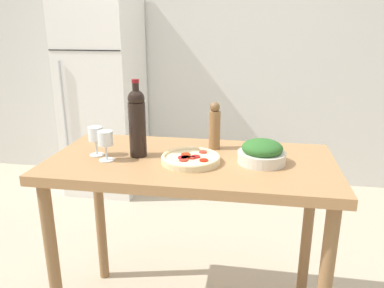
{
  "coord_description": "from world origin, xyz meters",
  "views": [
    {
      "loc": [
        0.27,
        -1.57,
        1.46
      ],
      "look_at": [
        0.0,
        0.03,
        0.95
      ],
      "focal_mm": 35.0,
      "sensor_mm": 36.0,
      "label": 1
    }
  ],
  "objects_px": {
    "salad_bowl": "(262,152)",
    "homemade_pizza": "(191,159)",
    "wine_bottle": "(137,121)",
    "wine_glass_far": "(96,135)",
    "refrigerator": "(104,93)",
    "pepper_mill": "(215,127)",
    "wine_glass_near": "(105,140)"
  },
  "relations": [
    {
      "from": "wine_glass_near",
      "to": "salad_bowl",
      "type": "height_order",
      "value": "wine_glass_near"
    },
    {
      "from": "wine_bottle",
      "to": "wine_glass_near",
      "type": "distance_m",
      "value": 0.16
    },
    {
      "from": "wine_bottle",
      "to": "homemade_pizza",
      "type": "distance_m",
      "value": 0.3
    },
    {
      "from": "wine_glass_far",
      "to": "homemade_pizza",
      "type": "xyz_separation_m",
      "value": [
        0.45,
        -0.02,
        -0.08
      ]
    },
    {
      "from": "homemade_pizza",
      "to": "pepper_mill",
      "type": "bearing_deg",
      "value": 69.56
    },
    {
      "from": "refrigerator",
      "to": "pepper_mill",
      "type": "xyz_separation_m",
      "value": [
        1.16,
        -1.43,
        0.11
      ]
    },
    {
      "from": "wine_bottle",
      "to": "homemade_pizza",
      "type": "height_order",
      "value": "wine_bottle"
    },
    {
      "from": "homemade_pizza",
      "to": "wine_bottle",
      "type": "bearing_deg",
      "value": 168.98
    },
    {
      "from": "pepper_mill",
      "to": "homemade_pizza",
      "type": "relative_size",
      "value": 0.88
    },
    {
      "from": "refrigerator",
      "to": "wine_bottle",
      "type": "xyz_separation_m",
      "value": [
        0.82,
        -1.59,
        0.16
      ]
    },
    {
      "from": "refrigerator",
      "to": "salad_bowl",
      "type": "relative_size",
      "value": 8.51
    },
    {
      "from": "refrigerator",
      "to": "wine_bottle",
      "type": "bearing_deg",
      "value": -62.66
    },
    {
      "from": "pepper_mill",
      "to": "homemade_pizza",
      "type": "height_order",
      "value": "pepper_mill"
    },
    {
      "from": "salad_bowl",
      "to": "homemade_pizza",
      "type": "height_order",
      "value": "salad_bowl"
    },
    {
      "from": "wine_bottle",
      "to": "wine_glass_far",
      "type": "bearing_deg",
      "value": -172.28
    },
    {
      "from": "refrigerator",
      "to": "homemade_pizza",
      "type": "relative_size",
      "value": 6.83
    },
    {
      "from": "wine_bottle",
      "to": "pepper_mill",
      "type": "height_order",
      "value": "wine_bottle"
    },
    {
      "from": "wine_bottle",
      "to": "salad_bowl",
      "type": "distance_m",
      "value": 0.57
    },
    {
      "from": "wine_bottle",
      "to": "homemade_pizza",
      "type": "xyz_separation_m",
      "value": [
        0.25,
        -0.05,
        -0.15
      ]
    },
    {
      "from": "pepper_mill",
      "to": "homemade_pizza",
      "type": "bearing_deg",
      "value": -110.44
    },
    {
      "from": "wine_glass_far",
      "to": "pepper_mill",
      "type": "bearing_deg",
      "value": 19.95
    },
    {
      "from": "wine_glass_near",
      "to": "wine_glass_far",
      "type": "height_order",
      "value": "same"
    },
    {
      "from": "homemade_pizza",
      "to": "wine_glass_far",
      "type": "bearing_deg",
      "value": 177.05
    },
    {
      "from": "refrigerator",
      "to": "pepper_mill",
      "type": "height_order",
      "value": "refrigerator"
    },
    {
      "from": "pepper_mill",
      "to": "salad_bowl",
      "type": "distance_m",
      "value": 0.29
    },
    {
      "from": "wine_glass_far",
      "to": "salad_bowl",
      "type": "relative_size",
      "value": 0.64
    },
    {
      "from": "salad_bowl",
      "to": "homemade_pizza",
      "type": "xyz_separation_m",
      "value": [
        -0.31,
        -0.05,
        -0.03
      ]
    },
    {
      "from": "pepper_mill",
      "to": "salad_bowl",
      "type": "xyz_separation_m",
      "value": [
        0.23,
        -0.17,
        -0.06
      ]
    },
    {
      "from": "wine_glass_near",
      "to": "wine_glass_far",
      "type": "xyz_separation_m",
      "value": [
        -0.07,
        0.06,
        0.0
      ]
    },
    {
      "from": "homemade_pizza",
      "to": "salad_bowl",
      "type": "bearing_deg",
      "value": 8.91
    },
    {
      "from": "wine_bottle",
      "to": "wine_glass_near",
      "type": "bearing_deg",
      "value": -144.77
    },
    {
      "from": "wine_bottle",
      "to": "pepper_mill",
      "type": "xyz_separation_m",
      "value": [
        0.33,
        0.17,
        -0.05
      ]
    }
  ]
}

